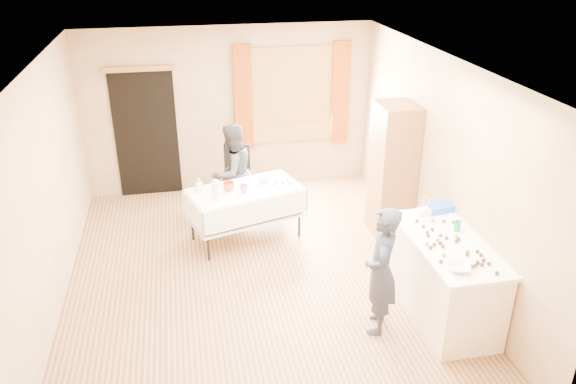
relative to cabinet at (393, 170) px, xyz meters
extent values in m
cube|color=#9E7047|center=(-1.99, -0.79, -0.93)|extent=(4.50, 5.50, 0.02)
cube|color=white|center=(-1.99, -0.79, 1.69)|extent=(4.50, 5.50, 0.02)
cube|color=tan|center=(-1.99, 1.97, 0.38)|extent=(4.50, 0.02, 2.60)
cube|color=tan|center=(-1.99, -3.55, 0.38)|extent=(4.50, 0.02, 2.60)
cube|color=tan|center=(-4.25, -0.79, 0.38)|extent=(0.02, 5.50, 2.60)
cube|color=tan|center=(0.27, -0.79, 0.38)|extent=(0.02, 5.50, 2.60)
cube|color=olive|center=(-0.99, 1.93, 0.58)|extent=(1.32, 0.06, 1.52)
cube|color=white|center=(-0.99, 1.91, 0.58)|extent=(1.20, 0.02, 1.40)
cube|color=#93400E|center=(-1.77, 1.88, 0.58)|extent=(0.28, 0.06, 1.65)
cube|color=#93400E|center=(-0.21, 1.88, 0.58)|extent=(0.28, 0.06, 1.65)
cube|color=black|center=(-3.29, 1.94, 0.08)|extent=(0.95, 0.04, 2.00)
cube|color=olive|center=(-3.29, 1.91, 1.10)|extent=(1.05, 0.06, 0.08)
cube|color=brown|center=(0.00, 0.00, 0.00)|extent=(0.50, 0.60, 1.84)
cube|color=#F8E7CF|center=(-0.10, -1.90, -0.49)|extent=(0.68, 1.51, 0.86)
cube|color=white|center=(-0.10, -1.90, -0.03)|extent=(0.74, 1.57, 0.04)
cube|color=white|center=(-1.99, 0.18, -0.19)|extent=(1.59, 1.11, 0.04)
cube|color=black|center=(-2.01, 1.15, -0.50)|extent=(0.50, 0.50, 0.06)
cube|color=black|center=(-1.96, 1.32, -0.24)|extent=(0.39, 0.15, 0.57)
imported|color=#222739|center=(-0.87, -2.01, -0.21)|extent=(0.75, 0.69, 1.41)
imported|color=black|center=(-2.09, 0.81, -0.20)|extent=(1.22, 1.21, 1.44)
cylinder|color=#0B7725|center=(0.08, -1.71, 0.05)|extent=(0.07, 0.07, 0.12)
imported|color=white|center=(-0.27, -2.43, 0.02)|extent=(0.32, 0.32, 0.05)
cube|color=white|center=(-0.13, -1.29, 0.03)|extent=(0.16, 0.12, 0.08)
cube|color=blue|center=(0.09, -1.23, 0.03)|extent=(0.33, 0.25, 0.08)
cylinder|color=silver|center=(-2.38, -0.04, -0.06)|extent=(0.13, 0.13, 0.22)
imported|color=#C23D15|center=(-2.20, 0.16, -0.11)|extent=(0.15, 0.15, 0.12)
imported|color=red|center=(-2.02, 0.05, -0.12)|extent=(0.22, 0.22, 0.11)
imported|color=white|center=(-1.70, 0.36, -0.14)|extent=(0.30, 0.30, 0.05)
cube|color=white|center=(-1.47, 0.23, -0.16)|extent=(0.34, 0.32, 0.02)
imported|color=white|center=(-2.58, 0.20, -0.08)|extent=(0.10, 0.10, 0.18)
sphere|color=#3F2314|center=(-0.23, -1.94, 0.01)|extent=(0.04, 0.04, 0.04)
sphere|color=#321C12|center=(-0.08, -2.42, 0.01)|extent=(0.04, 0.04, 0.04)
sphere|color=#321C12|center=(-0.03, -2.37, 0.01)|extent=(0.04, 0.04, 0.04)
sphere|color=#321C12|center=(-0.30, -1.97, 0.01)|extent=(0.04, 0.04, 0.04)
sphere|color=#321C12|center=(-0.23, -2.01, 0.01)|extent=(0.04, 0.04, 0.04)
sphere|color=#321C12|center=(-0.12, -1.87, 0.01)|extent=(0.04, 0.04, 0.04)
sphere|color=#3F2314|center=(-0.06, -2.20, 0.01)|extent=(0.04, 0.04, 0.04)
sphere|color=#321C12|center=(-0.01, -2.42, 0.01)|extent=(0.04, 0.04, 0.04)
sphere|color=#321C12|center=(-0.26, -1.71, 0.01)|extent=(0.04, 0.04, 0.04)
sphere|color=#321C12|center=(-0.23, -1.90, 0.01)|extent=(0.04, 0.04, 0.04)
sphere|color=#321C12|center=(0.05, -2.58, 0.01)|extent=(0.04, 0.04, 0.04)
sphere|color=#321C12|center=(-0.38, -2.29, 0.01)|extent=(0.04, 0.04, 0.04)
sphere|color=#3F2314|center=(-0.09, -1.47, 0.01)|extent=(0.04, 0.04, 0.04)
sphere|color=#321C12|center=(-0.13, -2.43, 0.01)|extent=(0.04, 0.04, 0.04)
sphere|color=#321C12|center=(-0.05, -1.95, 0.01)|extent=(0.04, 0.04, 0.04)
sphere|color=#321C12|center=(0.07, -2.25, 0.01)|extent=(0.04, 0.04, 0.04)
sphere|color=#321C12|center=(-0.29, -1.78, 0.01)|extent=(0.04, 0.04, 0.04)
sphere|color=#321C12|center=(-0.25, -1.58, 0.01)|extent=(0.04, 0.04, 0.04)
sphere|color=#3F2314|center=(-0.30, -2.18, 0.01)|extent=(0.04, 0.04, 0.04)
sphere|color=#321C12|center=(-0.27, -1.45, 0.01)|extent=(0.04, 0.04, 0.04)
sphere|color=#321C12|center=(0.07, -2.18, 0.01)|extent=(0.04, 0.04, 0.04)
sphere|color=#321C12|center=(0.00, -1.91, 0.01)|extent=(0.04, 0.04, 0.04)
sphere|color=#321C12|center=(0.06, -2.41, 0.01)|extent=(0.04, 0.04, 0.04)
sphere|color=#321C12|center=(-0.04, -2.17, 0.01)|extent=(0.04, 0.04, 0.04)
sphere|color=#3F2314|center=(0.00, -1.86, 0.01)|extent=(0.04, 0.04, 0.04)
sphere|color=#321C12|center=(-0.23, -1.96, 0.01)|extent=(0.04, 0.04, 0.04)
sphere|color=#321C12|center=(0.12, -1.56, 0.01)|extent=(0.04, 0.04, 0.04)
sphere|color=#321C12|center=(0.04, -2.34, 0.01)|extent=(0.04, 0.04, 0.04)
sphere|color=#321C12|center=(-0.15, -1.80, 0.01)|extent=(0.04, 0.04, 0.04)
sphere|color=#321C12|center=(0.03, -1.51, 0.01)|extent=(0.04, 0.04, 0.04)
sphere|color=#3F2314|center=(-0.37, -1.94, 0.01)|extent=(0.04, 0.04, 0.04)
sphere|color=#321C12|center=(-0.18, -1.67, 0.01)|extent=(0.04, 0.04, 0.04)
sphere|color=#321C12|center=(-0.36, -2.02, 0.01)|extent=(0.04, 0.04, 0.04)
sphere|color=#321C12|center=(-0.06, -2.21, 0.01)|extent=(0.04, 0.04, 0.04)
camera|label=1|loc=(-2.76, -6.56, 2.94)|focal=35.00mm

